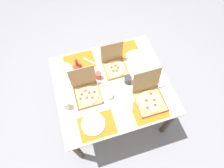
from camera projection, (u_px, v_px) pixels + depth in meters
ground_plane at (112, 109)px, 2.74m from camera, size 6.00×6.00×0.00m
dining_table at (112, 89)px, 2.18m from camera, size 1.24×1.11×0.75m
placemat_near_left at (97, 126)px, 1.85m from camera, size 0.36×0.26×0.00m
placemat_near_right at (150, 110)px, 1.93m from camera, size 0.36×0.26×0.00m
placemat_far_left at (79, 62)px, 2.23m from camera, size 0.36×0.26×0.00m
placemat_far_right at (124, 51)px, 2.31m from camera, size 0.36×0.26×0.00m
pizza_box_center at (149, 97)px, 1.95m from camera, size 0.29×0.33×0.33m
pizza_box_corner_left at (115, 65)px, 2.15m from camera, size 0.26×0.26×0.29m
pizza_box_corner_right at (87, 91)px, 1.98m from camera, size 0.27×0.29×0.31m
plate_far_left at (63, 70)px, 2.16m from camera, size 0.21×0.21×0.03m
plate_near_left at (93, 124)px, 1.85m from camera, size 0.24×0.24×0.03m
plate_far_right at (123, 107)px, 1.94m from camera, size 0.21×0.21×0.03m
plate_middle at (136, 58)px, 2.25m from camera, size 0.24×0.24×0.02m
soda_bottle at (79, 71)px, 2.01m from camera, size 0.09×0.09×0.32m
cup_clear_right at (128, 80)px, 2.06m from camera, size 0.08×0.08×0.09m
cup_red at (154, 78)px, 2.06m from camera, size 0.07×0.07×0.11m
cup_spare at (98, 76)px, 2.08m from camera, size 0.07×0.07×0.09m
cup_dark at (67, 105)px, 1.91m from camera, size 0.07×0.07×0.11m
condiment_bowl at (109, 95)px, 1.99m from camera, size 0.09×0.09×0.05m
knife_by_far_right at (91, 62)px, 2.22m from camera, size 0.16×0.17×0.00m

